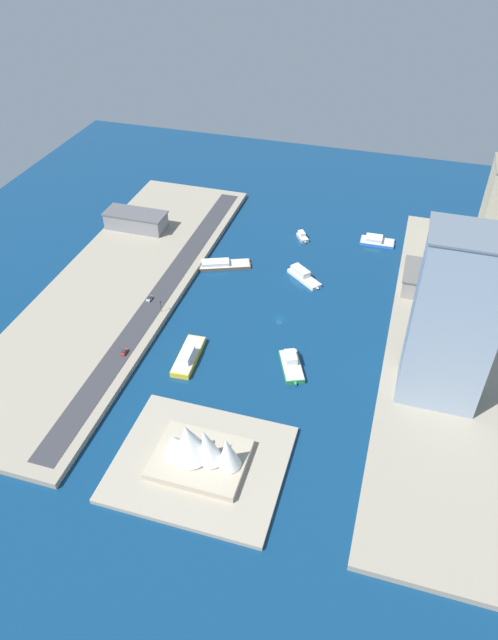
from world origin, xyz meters
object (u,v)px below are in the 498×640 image
(ferry_white_commuter, at_px, (303,275))
(yacht_sleek_gray, at_px, (302,237))
(ferry_yellow_fast, at_px, (188,356))
(traffic_light_waterfront, at_px, (161,305))
(pickup_red, at_px, (124,352))
(catamaran_blue, at_px, (376,241))
(tower_tall_glass, at_px, (454,321))
(sedan_silver, at_px, (150,298))
(warehouse_low_gray, at_px, (136,220))
(carpark_squat_concrete, at_px, (438,282))
(ferry_green_doubledeck, at_px, (291,364))
(barge_flat_brown, at_px, (221,264))
(opera_landmark, at_px, (198,449))

(ferry_white_commuter, distance_m, yacht_sleek_gray, 41.52)
(ferry_yellow_fast, bearing_deg, yacht_sleek_gray, -102.78)
(traffic_light_waterfront, bearing_deg, pickup_red, 83.34)
(ferry_white_commuter, relative_size, catamaran_blue, 1.00)
(ferry_white_commuter, distance_m, tower_tall_glass, 108.24)
(sedan_silver, distance_m, traffic_light_waterfront, 12.60)
(warehouse_low_gray, bearing_deg, carpark_squat_concrete, 175.36)
(traffic_light_waterfront, bearing_deg, ferry_white_commuter, -138.99)
(tower_tall_glass, xyz_separation_m, carpark_squat_concrete, (2.37, -75.88, -33.31))
(ferry_yellow_fast, bearing_deg, pickup_red, 15.13)
(ferry_white_commuter, xyz_separation_m, carpark_squat_concrete, (-69.84, -5.57, 6.16))
(ferry_green_doubledeck, distance_m, warehouse_low_gray, 148.53)
(carpark_squat_concrete, relative_size, pickup_red, 8.44)
(ferry_green_doubledeck, bearing_deg, pickup_red, 11.95)
(ferry_white_commuter, bearing_deg, catamaran_blue, -124.77)
(ferry_yellow_fast, distance_m, traffic_light_waterfront, 35.68)
(ferry_yellow_fast, distance_m, sedan_silver, 47.34)
(barge_flat_brown, height_order, traffic_light_waterfront, traffic_light_waterfront)
(ferry_yellow_fast, distance_m, barge_flat_brown, 77.58)
(ferry_yellow_fast, relative_size, carpark_squat_concrete, 0.80)
(carpark_squat_concrete, distance_m, warehouse_low_gray, 178.19)
(ferry_green_doubledeck, xyz_separation_m, traffic_light_waterfront, (70.56, -17.59, 5.30))
(tower_tall_glass, bearing_deg, warehouse_low_gray, -26.64)
(warehouse_low_gray, bearing_deg, ferry_green_doubledeck, 142.65)
(yacht_sleek_gray, relative_size, warehouse_low_gray, 0.30)
(traffic_light_waterfront, bearing_deg, catamaran_blue, -132.96)
(sedan_silver, relative_size, traffic_light_waterfront, 0.72)
(tower_tall_glass, xyz_separation_m, opera_landmark, (83.11, 61.83, -32.08))
(ferry_white_commuter, bearing_deg, carpark_squat_concrete, -175.44)
(sedan_silver, distance_m, pickup_red, 41.06)
(tower_tall_glass, relative_size, opera_landmark, 2.21)
(ferry_green_doubledeck, relative_size, ferry_yellow_fast, 0.77)
(ferry_yellow_fast, bearing_deg, ferry_white_commuter, -114.83)
(barge_flat_brown, height_order, warehouse_low_gray, warehouse_low_gray)
(ferry_green_doubledeck, bearing_deg, yacht_sleek_gray, -80.01)
(barge_flat_brown, relative_size, sedan_silver, 6.52)
(ferry_green_doubledeck, relative_size, opera_landmark, 0.65)
(ferry_green_doubledeck, bearing_deg, opera_landmark, 71.22)
(carpark_squat_concrete, height_order, sedan_silver, carpark_squat_concrete)
(catamaran_blue, relative_size, sedan_silver, 4.55)
(ferry_white_commuter, relative_size, tower_tall_glass, 0.27)
(sedan_silver, relative_size, pickup_red, 1.08)
(yacht_sleek_gray, xyz_separation_m, warehouse_low_gray, (98.49, 20.49, 6.42))
(ferry_yellow_fast, height_order, carpark_squat_concrete, carpark_squat_concrete)
(barge_flat_brown, bearing_deg, warehouse_low_gray, -19.11)
(warehouse_low_gray, relative_size, sedan_silver, 7.96)
(ferry_yellow_fast, relative_size, pickup_red, 6.76)
(ferry_green_doubledeck, height_order, barge_flat_brown, ferry_green_doubledeck)
(catamaran_blue, relative_size, barge_flat_brown, 0.70)
(tower_tall_glass, xyz_separation_m, pickup_red, (136.46, 15.52, -37.64))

